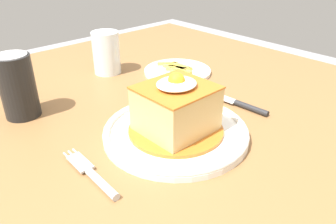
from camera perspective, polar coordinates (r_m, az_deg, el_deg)
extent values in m
cube|color=olive|center=(0.61, -8.34, -5.28)|extent=(1.28, 1.10, 0.04)
cylinder|color=olive|center=(1.41, 0.07, -1.60)|extent=(0.07, 0.07, 0.70)
cylinder|color=white|center=(0.58, 1.34, -3.71)|extent=(0.25, 0.25, 0.01)
torus|color=white|center=(0.58, 1.35, -3.09)|extent=(0.25, 0.25, 0.01)
cylinder|color=#C66B23|center=(0.58, 1.35, -3.04)|extent=(0.17, 0.17, 0.01)
cube|color=#DBB770|center=(0.56, 1.40, 0.54)|extent=(0.12, 0.11, 0.08)
cube|color=#C66B23|center=(0.54, 1.45, 4.24)|extent=(0.12, 0.11, 0.00)
ellipsoid|color=white|center=(0.54, 1.49, 4.92)|extent=(0.07, 0.06, 0.01)
sphere|color=yellow|center=(0.54, 1.46, 5.36)|extent=(0.03, 0.03, 0.03)
cylinder|color=silver|center=(0.48, -11.35, -12.00)|extent=(0.01, 0.08, 0.01)
cube|color=silver|center=(0.53, -14.95, -8.39)|extent=(0.02, 0.05, 0.00)
cylinder|color=silver|center=(0.55, -15.42, -6.86)|extent=(0.00, 0.03, 0.00)
cylinder|color=silver|center=(0.55, -16.16, -7.15)|extent=(0.00, 0.03, 0.00)
cylinder|color=silver|center=(0.55, -16.91, -7.45)|extent=(0.00, 0.03, 0.00)
cylinder|color=#262628|center=(0.69, 14.13, 0.67)|extent=(0.02, 0.08, 0.01)
cube|color=silver|center=(0.72, 8.56, 2.78)|extent=(0.03, 0.09, 0.00)
cylinder|color=black|center=(0.69, -24.51, 3.99)|extent=(0.07, 0.07, 0.12)
cylinder|color=silver|center=(0.67, -25.58, 8.85)|extent=(0.06, 0.06, 0.00)
cylinder|color=silver|center=(0.86, -10.45, 8.54)|extent=(0.06, 0.06, 0.06)
cylinder|color=silver|center=(0.86, -10.59, 10.03)|extent=(0.07, 0.07, 0.10)
cylinder|color=white|center=(0.85, 1.65, 7.05)|extent=(0.17, 0.17, 0.01)
cube|color=#EAC64C|center=(0.85, 2.08, 7.46)|extent=(0.04, 0.04, 0.01)
cube|color=#EAC64C|center=(0.86, 1.49, 7.69)|extent=(0.03, 0.04, 0.01)
cube|color=#EAC64C|center=(0.87, 2.43, 7.94)|extent=(0.01, 0.07, 0.01)
cube|color=#EAC64C|center=(0.82, 1.91, 6.62)|extent=(0.01, 0.05, 0.01)
cube|color=#EAC64C|center=(0.88, -0.08, 8.35)|extent=(0.05, 0.04, 0.01)
cube|color=#EAC64C|center=(0.84, 1.39, 7.33)|extent=(0.04, 0.05, 0.01)
cube|color=#EAC64C|center=(0.84, 2.73, 7.17)|extent=(0.01, 0.05, 0.01)
cube|color=#EAC64C|center=(0.86, 1.21, 7.68)|extent=(0.03, 0.06, 0.01)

